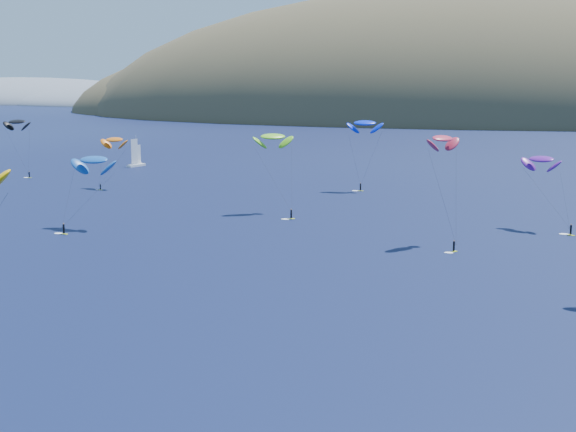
# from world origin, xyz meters

# --- Properties ---
(island) EXTENTS (730.00, 300.00, 210.00)m
(island) POSITION_xyz_m (39.40, 562.36, -10.74)
(island) COLOR #3D3526
(island) RESTS_ON ground
(headland) EXTENTS (460.00, 250.00, 60.00)m
(headland) POSITION_xyz_m (-445.26, 750.08, -3.36)
(headland) COLOR slate
(headland) RESTS_ON ground
(sailboat) EXTENTS (8.78, 7.82, 10.49)m
(sailboat) POSITION_xyz_m (-82.24, 207.88, 0.90)
(sailboat) COLOR white
(sailboat) RESTS_ON ground
(kitesurfer_1) EXTENTS (9.01, 8.52, 15.41)m
(kitesurfer_1) POSITION_xyz_m (-66.08, 160.10, 13.06)
(kitesurfer_1) COLOR #DDF31B
(kitesurfer_1) RESTS_ON ground
(kitesurfer_3) EXTENTS (11.97, 13.27, 19.31)m
(kitesurfer_3) POSITION_xyz_m (-14.49, 133.99, 16.82)
(kitesurfer_3) COLOR #DDF31B
(kitesurfer_3) RESTS_ON ground
(kitesurfer_4) EXTENTS (9.53, 5.46, 20.36)m
(kitesurfer_4) POSITION_xyz_m (0.14, 172.31, 17.79)
(kitesurfer_4) COLOR #DDF31B
(kitesurfer_4) RESTS_ON ground
(kitesurfer_6) EXTENTS (10.99, 11.26, 16.15)m
(kitesurfer_6) POSITION_xyz_m (42.50, 128.53, 13.83)
(kitesurfer_6) COLOR #DDF31B
(kitesurfer_6) RESTS_ON ground
(kitesurfer_9) EXTENTS (7.38, 12.18, 21.30)m
(kitesurfer_9) POSITION_xyz_m (24.15, 108.68, 19.11)
(kitesurfer_9) COLOR #DDF31B
(kitesurfer_9) RESTS_ON ground
(kitesurfer_10) EXTENTS (10.39, 12.08, 16.38)m
(kitesurfer_10) POSITION_xyz_m (-44.53, 107.46, 13.61)
(kitesurfer_10) COLOR #DDF31B
(kitesurfer_10) RESTS_ON ground
(kitesurfer_12) EXTENTS (11.47, 7.36, 18.76)m
(kitesurfer_12) POSITION_xyz_m (-106.70, 177.53, 16.28)
(kitesurfer_12) COLOR #DDF31B
(kitesurfer_12) RESTS_ON ground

